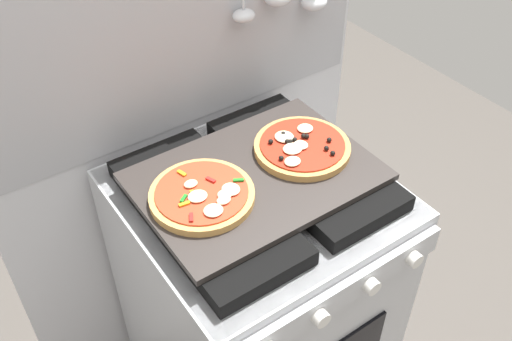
{
  "coord_description": "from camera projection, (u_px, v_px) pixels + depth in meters",
  "views": [
    {
      "loc": [
        -0.57,
        -0.82,
        1.8
      ],
      "look_at": [
        0.0,
        0.0,
        0.93
      ],
      "focal_mm": 40.66,
      "sensor_mm": 36.0,
      "label": 1
    }
  ],
  "objects": [
    {
      "name": "pizza_left",
      "position": [
        202.0,
        194.0,
        1.26
      ],
      "size": [
        0.23,
        0.23,
        0.03
      ],
      "color": "tan",
      "rests_on": "baking_tray"
    },
    {
      "name": "stove",
      "position": [
        256.0,
        298.0,
        1.64
      ],
      "size": [
        0.6,
        0.64,
        0.9
      ],
      "color": "#B7BABF",
      "rests_on": "ground_plane"
    },
    {
      "name": "pizza_right",
      "position": [
        302.0,
        147.0,
        1.39
      ],
      "size": [
        0.23,
        0.23,
        0.03
      ],
      "color": "#C18947",
      "rests_on": "baking_tray"
    },
    {
      "name": "kitchen_backsplash",
      "position": [
        189.0,
        143.0,
        1.62
      ],
      "size": [
        1.1,
        0.09,
        1.55
      ],
      "color": "silver",
      "rests_on": "ground_plane"
    },
    {
      "name": "baking_tray",
      "position": [
        256.0,
        176.0,
        1.34
      ],
      "size": [
        0.54,
        0.38,
        0.02
      ],
      "primitive_type": "cube",
      "color": "#2D2826",
      "rests_on": "stove"
    }
  ]
}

